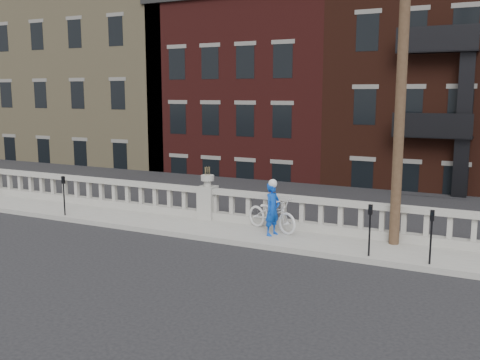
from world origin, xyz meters
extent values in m
plane|color=black|center=(0.00, 0.00, 0.00)|extent=(120.00, 120.00, 0.00)
cube|color=gray|center=(0.00, 3.00, 0.07)|extent=(32.00, 2.20, 0.15)
cube|color=gray|center=(0.00, 3.95, 0.28)|extent=(28.00, 0.34, 0.25)
cube|color=gray|center=(0.00, 3.95, 1.10)|extent=(28.00, 0.34, 0.16)
cube|color=gray|center=(0.00, 3.95, 0.70)|extent=(0.55, 0.55, 1.10)
cylinder|color=gray|center=(0.00, 3.95, 1.35)|extent=(0.24, 0.24, 0.20)
cylinder|color=gray|center=(0.00, 3.95, 1.53)|extent=(0.44, 0.44, 0.18)
cube|color=#605E59|center=(0.00, 4.30, -2.42)|extent=(36.00, 0.50, 5.15)
cube|color=black|center=(0.00, 25.95, -5.25)|extent=(80.00, 44.00, 0.50)
cube|color=#595651|center=(-2.00, 8.45, -3.00)|extent=(16.00, 7.00, 4.00)
cube|color=#90815D|center=(-17.00, 20.95, 5.00)|extent=(18.00, 16.00, 20.00)
cube|color=#401412|center=(-4.00, 19.95, 2.00)|extent=(10.00, 14.00, 14.00)
cube|color=black|center=(-4.00, 19.95, 9.15)|extent=(10.30, 14.30, 0.30)
cube|color=black|center=(6.00, 19.95, 2.75)|extent=(10.00, 14.00, 15.50)
cylinder|color=#422D1E|center=(6.20, 3.60, 5.15)|extent=(0.28, 0.28, 10.00)
cylinder|color=black|center=(-4.66, 2.15, 0.70)|extent=(0.05, 0.05, 1.10)
cube|color=black|center=(-4.66, 2.15, 1.38)|extent=(0.10, 0.08, 0.26)
cube|color=black|center=(-4.66, 2.10, 1.42)|extent=(0.06, 0.01, 0.08)
cylinder|color=black|center=(5.84, 2.15, 0.70)|extent=(0.05, 0.05, 1.10)
cube|color=black|center=(5.84, 2.15, 1.38)|extent=(0.10, 0.08, 0.26)
cube|color=black|center=(5.84, 2.10, 1.42)|extent=(0.06, 0.01, 0.08)
cylinder|color=black|center=(7.34, 2.15, 0.70)|extent=(0.05, 0.05, 1.10)
cube|color=black|center=(7.34, 2.15, 1.38)|extent=(0.10, 0.08, 0.26)
cube|color=black|center=(7.34, 2.10, 1.42)|extent=(0.06, 0.01, 0.08)
imported|color=silver|center=(2.56, 3.43, 0.67)|extent=(2.10, 1.37, 1.04)
imported|color=#0C41BA|center=(2.79, 2.95, 0.94)|extent=(0.51, 0.65, 1.57)
camera|label=1|loc=(8.81, -11.27, 4.32)|focal=40.00mm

